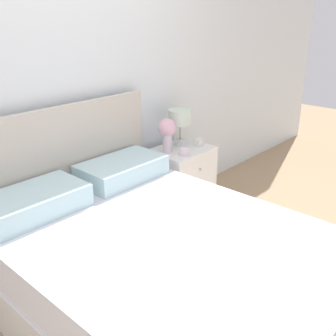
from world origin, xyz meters
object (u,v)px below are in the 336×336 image
object	(u,v)px
table_lamp	(180,119)
teacup	(184,152)
flower_vase	(167,131)
nightstand	(181,181)
bed	(155,266)
alarm_clock	(198,142)

from	to	relation	value
table_lamp	teacup	world-z (taller)	table_lamp
table_lamp	flower_vase	world-z (taller)	table_lamp
flower_vase	table_lamp	bearing A→B (deg)	10.82
nightstand	table_lamp	bearing A→B (deg)	47.06
bed	nightstand	bearing A→B (deg)	33.57
table_lamp	alarm_clock	xyz separation A→B (m)	(0.09, -0.13, -0.20)
teacup	bed	bearing A→B (deg)	-148.54
teacup	flower_vase	bearing A→B (deg)	104.72
bed	table_lamp	distance (m)	1.45
bed	nightstand	world-z (taller)	bed
flower_vase	teacup	size ratio (longest dim) A/B	2.62
bed	flower_vase	distance (m)	1.26
table_lamp	nightstand	bearing A→B (deg)	-132.94
nightstand	alarm_clock	distance (m)	0.37
bed	flower_vase	xyz separation A→B (m)	(0.91, 0.73, 0.48)
teacup	alarm_clock	size ratio (longest dim) A/B	1.28
flower_vase	bed	bearing A→B (deg)	-141.28
flower_vase	alarm_clock	bearing A→B (deg)	-17.81
bed	alarm_clock	world-z (taller)	bed
table_lamp	alarm_clock	distance (m)	0.26
nightstand	flower_vase	size ratio (longest dim) A/B	2.12
bed	alarm_clock	size ratio (longest dim) A/B	23.41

